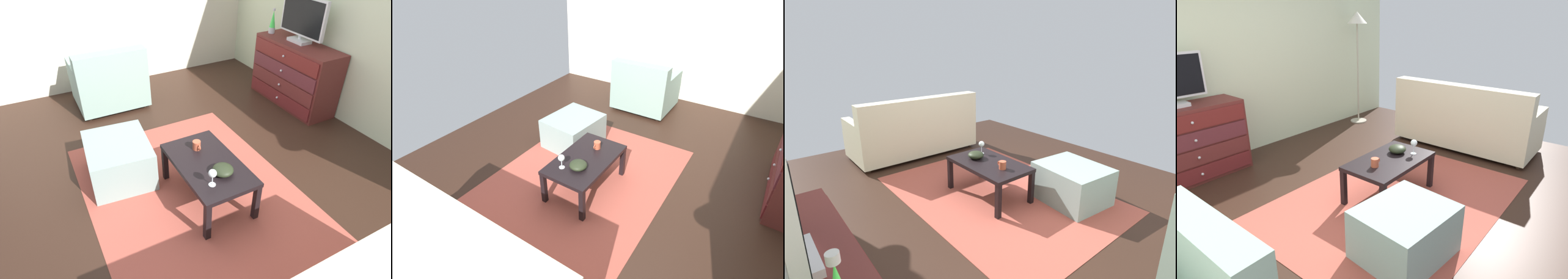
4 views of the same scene
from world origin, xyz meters
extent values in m
cube|color=black|center=(0.00, 0.00, -0.03)|extent=(5.92, 4.87, 0.05)
cube|color=beige|center=(-2.72, 0.00, 1.36)|extent=(0.12, 4.87, 2.72)
cube|color=#A2483B|center=(0.20, -0.20, 0.00)|extent=(2.60, 1.90, 0.01)
cube|color=#5C1B1C|center=(-0.86, 1.66, 0.13)|extent=(1.18, 0.02, 0.18)
sphere|color=silver|center=(-0.86, 1.64, 0.13)|extent=(0.03, 0.03, 0.03)
cube|color=#592120|center=(-0.86, 1.66, 0.33)|extent=(1.18, 0.02, 0.18)
sphere|color=silver|center=(-0.86, 1.64, 0.33)|extent=(0.03, 0.03, 0.03)
cube|color=#562229|center=(-0.86, 1.66, 0.52)|extent=(1.18, 0.02, 0.18)
sphere|color=silver|center=(-0.86, 1.64, 0.52)|extent=(0.03, 0.03, 0.03)
cube|color=black|center=(-0.18, 0.15, 0.19)|extent=(0.05, 0.05, 0.37)
cube|color=black|center=(0.68, 0.15, 0.19)|extent=(0.05, 0.05, 0.37)
cube|color=black|center=(-0.18, -0.34, 0.19)|extent=(0.05, 0.05, 0.37)
cube|color=black|center=(0.68, -0.34, 0.19)|extent=(0.05, 0.05, 0.37)
cube|color=black|center=(0.25, -0.09, 0.39)|extent=(0.91, 0.54, 0.04)
cylinder|color=silver|center=(0.52, -0.21, 0.41)|extent=(0.06, 0.06, 0.00)
cylinder|color=silver|center=(0.52, -0.21, 0.46)|extent=(0.01, 0.01, 0.09)
sphere|color=silver|center=(0.52, -0.21, 0.53)|extent=(0.07, 0.07, 0.07)
cylinder|color=#BA5136|center=(0.02, -0.09, 0.45)|extent=(0.08, 0.08, 0.08)
torus|color=#BA5136|center=(0.07, -0.09, 0.46)|extent=(0.05, 0.01, 0.05)
ellipsoid|color=#232B1A|center=(0.44, -0.06, 0.45)|extent=(0.18, 0.18, 0.08)
cylinder|color=#332319|center=(1.76, -0.96, 0.03)|extent=(0.05, 0.05, 0.05)
cube|color=beige|center=(1.78, -0.10, 0.68)|extent=(0.20, 1.88, 0.49)
cylinder|color=#332319|center=(-2.33, 0.00, 0.03)|extent=(0.05, 0.05, 0.05)
cylinder|color=#332319|center=(-2.33, -0.75, 0.03)|extent=(0.05, 0.05, 0.05)
cylinder|color=#332319|center=(-1.69, 0.00, 0.03)|extent=(0.05, 0.05, 0.05)
cylinder|color=#332319|center=(-1.69, -0.75, 0.03)|extent=(0.05, 0.05, 0.05)
cube|color=#819F93|center=(-2.01, -0.38, 0.24)|extent=(0.80, 0.91, 0.38)
cube|color=#819F93|center=(-1.71, -0.38, 0.64)|extent=(0.20, 0.91, 0.41)
cube|color=#819F93|center=(-2.01, 0.02, 0.53)|extent=(0.76, 0.12, 0.20)
cube|color=#819F93|center=(-2.01, -0.77, 0.53)|extent=(0.76, 0.12, 0.20)
cylinder|color=#4B676C|center=(-2.26, -0.26, 0.51)|extent=(0.16, 0.40, 0.16)
cube|color=#829C97|center=(-0.42, -0.73, 0.21)|extent=(0.75, 0.66, 0.42)
camera|label=1|loc=(2.24, -1.26, 2.25)|focal=30.37mm
camera|label=2|loc=(2.42, 1.35, 2.32)|focal=27.49mm
camera|label=3|loc=(-2.11, 1.95, 1.69)|focal=27.54mm
camera|label=4|loc=(-2.25, -1.88, 1.79)|focal=30.55mm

